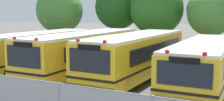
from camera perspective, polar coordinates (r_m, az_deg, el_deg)
ground_plane at (r=18.10m, az=-0.45°, el=-5.00°), size 160.00×160.00×0.00m
school_bus_0 at (r=20.74m, az=-14.45°, el=0.31°), size 2.64×10.59×2.67m
school_bus_1 at (r=18.83m, az=-5.30°, el=-0.05°), size 2.62×11.28×2.76m
school_bus_2 at (r=17.20m, az=4.93°, el=-0.75°), size 2.84×10.66×2.78m
school_bus_3 at (r=16.15m, az=17.96°, el=-2.08°), size 2.68×10.68×2.53m
tree_0 at (r=30.06m, az=-10.29°, el=8.01°), size 4.73×4.73×6.51m
tree_1 at (r=29.79m, az=1.30°, el=8.50°), size 4.58×4.58×6.77m
tree_2 at (r=27.48m, az=8.80°, el=8.30°), size 4.99×4.99×6.76m
tree_3 at (r=26.10m, az=18.52°, el=7.18°), size 4.03×3.93×5.83m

